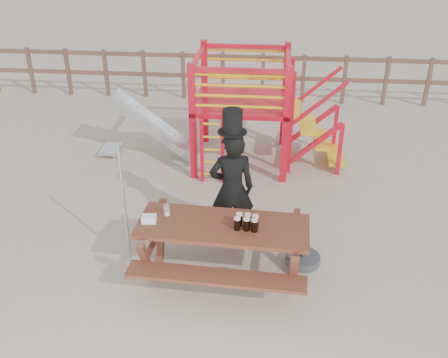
% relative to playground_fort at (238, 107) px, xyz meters
% --- Properties ---
extents(ground, '(60.00, 60.00, 0.00)m').
position_rel_playground_fort_xyz_m(ground, '(-0.12, -3.58, -1.07)').
color(ground, tan).
rests_on(ground, ground).
extents(back_fence, '(15.09, 0.09, 1.20)m').
position_rel_playground_fort_xyz_m(back_fence, '(-0.12, 3.42, -0.34)').
color(back_fence, brown).
rests_on(back_fence, ground).
extents(playground_fort, '(4.71, 1.84, 2.10)m').
position_rel_playground_fort_xyz_m(playground_fort, '(0.00, 0.00, 0.00)').
color(playground_fort, red).
rests_on(playground_fort, ground).
extents(picnic_table, '(2.22, 1.59, 0.83)m').
position_rel_playground_fort_xyz_m(picnic_table, '(0.07, -3.53, -0.55)').
color(picnic_table, brown).
rests_on(picnic_table, ground).
extents(man_with_hat, '(0.71, 0.54, 2.05)m').
position_rel_playground_fort_xyz_m(man_with_hat, '(0.11, -2.69, -0.16)').
color(man_with_hat, black).
rests_on(man_with_hat, ground).
extents(metal_pole, '(0.04, 0.04, 1.78)m').
position_rel_playground_fort_xyz_m(metal_pole, '(-1.24, -3.32, -0.18)').
color(metal_pole, '#B2B2B7').
rests_on(metal_pole, ground).
extents(parasol_base, '(0.48, 0.48, 0.20)m').
position_rel_playground_fort_xyz_m(parasol_base, '(1.14, -3.11, -1.02)').
color(parasol_base, '#3E3E44').
rests_on(parasol_base, ground).
extents(paper_bag, '(0.19, 0.16, 0.08)m').
position_rel_playground_fort_xyz_m(paper_bag, '(-0.86, -3.55, -0.20)').
color(paper_bag, white).
rests_on(paper_bag, picnic_table).
extents(stout_pints, '(0.30, 0.20, 0.17)m').
position_rel_playground_fort_xyz_m(stout_pints, '(0.37, -3.57, -0.15)').
color(stout_pints, black).
rests_on(stout_pints, picnic_table).
extents(empty_glasses, '(0.08, 0.08, 0.15)m').
position_rel_playground_fort_xyz_m(empty_glasses, '(-0.67, -3.37, -0.17)').
color(empty_glasses, silver).
rests_on(empty_glasses, picnic_table).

